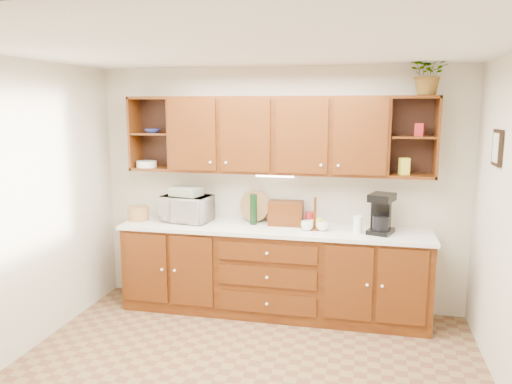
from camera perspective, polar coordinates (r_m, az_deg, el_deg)
The scene contains 25 objects.
floor at distance 4.27m, azimuth -1.96°, elevation -21.07°, with size 4.00×4.00×0.00m, color olive.
ceiling at distance 3.69m, azimuth -2.21°, elevation 16.18°, with size 4.00×4.00×0.00m, color white.
back_wall at distance 5.45m, azimuth 2.57°, elevation 0.39°, with size 4.00×4.00×0.00m, color beige.
left_wall at distance 4.68m, azimuth -26.50°, elevation -2.20°, with size 3.50×3.50×0.00m, color beige.
base_cabinets at distance 5.37m, azimuth 1.93°, elevation -9.11°, with size 3.20×0.60×0.90m, color #3D1506.
countertop at distance 5.23m, azimuth 1.94°, elevation -4.26°, with size 3.24×0.64×0.04m, color white.
upper_cabinets at distance 5.22m, azimuth 2.42°, elevation 6.53°, with size 3.20×0.33×0.80m.
undercabinet_light at distance 5.21m, azimuth 2.17°, elevation 1.86°, with size 0.40×0.05×0.03m, color white.
framed_picture at distance 4.58m, azimuth 25.87°, elevation 4.57°, with size 0.03×0.24×0.30m, color black.
wicker_basket at distance 5.68m, azimuth -13.29°, elevation -2.38°, with size 0.23×0.23×0.15m, color #A77245.
microwave at distance 5.51m, azimuth -7.91°, elevation -1.88°, with size 0.52×0.35×0.29m, color beige.
towel_stack at distance 5.47m, azimuth -7.96°, elevation 0.07°, with size 0.31×0.23×0.09m, color tan.
wine_bottle at distance 5.31m, azimuth -0.29°, elevation -1.99°, with size 0.08×0.08×0.33m, color black.
woven_tray at distance 5.48m, azimuth -0.16°, elevation -3.27°, with size 0.35×0.35×0.02m, color #A77245.
bread_box at distance 5.32m, azimuth 3.44°, elevation -2.42°, with size 0.36×0.23×0.25m, color #3D1506.
mug_tree at distance 5.15m, azimuth 6.73°, elevation -3.72°, with size 0.32×0.30×0.34m.
canister_red at distance 5.26m, azimuth 6.22°, elevation -3.14°, with size 0.11×0.11×0.15m, color maroon.
canister_white at distance 5.07m, azimuth 11.55°, elevation -3.66°, with size 0.09×0.09×0.17m, color white.
canister_yellow at distance 5.17m, azimuth 7.18°, elevation -3.61°, with size 0.08×0.08×0.12m, color yellow.
coffee_maker at distance 5.11m, azimuth 14.12°, elevation -2.45°, with size 0.29×0.33×0.40m.
bowl_stack at distance 5.61m, azimuth -11.70°, elevation 6.85°, with size 0.17×0.17×0.04m, color navy.
plate_stack at distance 5.66m, azimuth -12.40°, elevation 3.14°, with size 0.22×0.22×0.07m, color white.
pantry_box_yellow at distance 5.14m, azimuth 16.57°, elevation 2.83°, with size 0.09×0.07×0.16m, color yellow.
pantry_box_red at distance 5.13m, azimuth 18.18°, elevation 6.78°, with size 0.08×0.07×0.12m, color maroon.
potted_plant at distance 5.12m, azimuth 19.19°, elevation 12.69°, with size 0.37×0.32×0.41m, color #999999.
Camera 1 is at (0.93, -3.54, 2.19)m, focal length 35.00 mm.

